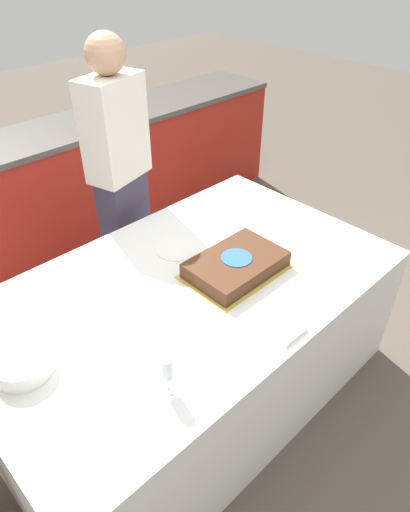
# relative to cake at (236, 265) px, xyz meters

# --- Properties ---
(ground_plane) EXTENTS (14.00, 14.00, 0.00)m
(ground_plane) POSITION_rel_cake_xyz_m (-0.23, 0.09, -0.77)
(ground_plane) COLOR brown
(back_counter) EXTENTS (4.40, 0.58, 0.92)m
(back_counter) POSITION_rel_cake_xyz_m (-0.23, 1.77, -0.30)
(back_counter) COLOR #A82319
(back_counter) RESTS_ON ground_plane
(dining_table) EXTENTS (1.97, 1.20, 0.73)m
(dining_table) POSITION_rel_cake_xyz_m (-0.23, 0.09, -0.40)
(dining_table) COLOR white
(dining_table) RESTS_ON ground_plane
(cake) EXTENTS (0.49, 0.34, 0.08)m
(cake) POSITION_rel_cake_xyz_m (0.00, 0.00, 0.00)
(cake) COLOR gold
(cake) RESTS_ON dining_table
(plate_stack) EXTENTS (0.21, 0.21, 0.07)m
(plate_stack) POSITION_rel_cake_xyz_m (-1.00, 0.13, -0.00)
(plate_stack) COLOR white
(plate_stack) RESTS_ON dining_table
(wine_glass) EXTENTS (0.06, 0.06, 0.16)m
(wine_glass) POSITION_rel_cake_xyz_m (-0.67, -0.30, 0.07)
(wine_glass) COLOR white
(wine_glass) RESTS_ON dining_table
(side_plate_near_cake) EXTENTS (0.22, 0.22, 0.00)m
(side_plate_near_cake) POSITION_rel_cake_xyz_m (-0.08, 0.34, -0.04)
(side_plate_near_cake) COLOR white
(side_plate_near_cake) RESTS_ON dining_table
(utensil_pile) EXTENTS (0.14, 0.09, 0.02)m
(utensil_pile) POSITION_rel_cake_xyz_m (-0.14, -0.42, -0.03)
(utensil_pile) COLOR white
(utensil_pile) RESTS_ON dining_table
(person_cutting_cake) EXTENTS (0.39, 0.29, 1.66)m
(person_cutting_cake) POSITION_rel_cake_xyz_m (0.00, 0.91, 0.10)
(person_cutting_cake) COLOR #383347
(person_cutting_cake) RESTS_ON ground_plane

